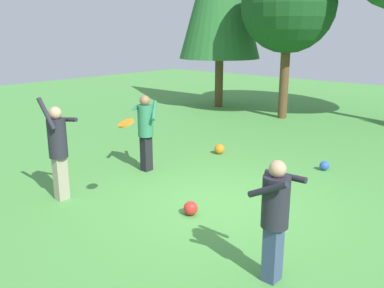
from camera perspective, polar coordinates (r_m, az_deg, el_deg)
ground_plane at (r=7.74m, az=3.10°, el=-8.11°), size 40.00×40.00×0.00m
person_thrower at (r=7.95m, az=-17.98°, el=-0.11°), size 0.62×0.58×1.96m
person_catcher at (r=5.21m, az=11.37°, el=-9.10°), size 0.56×0.49×1.60m
person_bystander at (r=9.25m, az=-6.41°, el=2.40°), size 0.74×0.75×1.72m
frisbee at (r=6.77m, az=-9.07°, el=2.87°), size 0.34×0.33×0.12m
ball_blue at (r=9.91m, az=17.74°, el=-2.86°), size 0.22×0.22×0.22m
ball_orange at (r=10.71m, az=3.80°, el=-0.69°), size 0.26×0.26×0.26m
ball_red at (r=7.21m, az=-0.19°, el=-8.83°), size 0.25×0.25×0.25m
tree_left at (r=15.29m, az=13.12°, el=18.08°), size 3.26×3.26×5.57m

